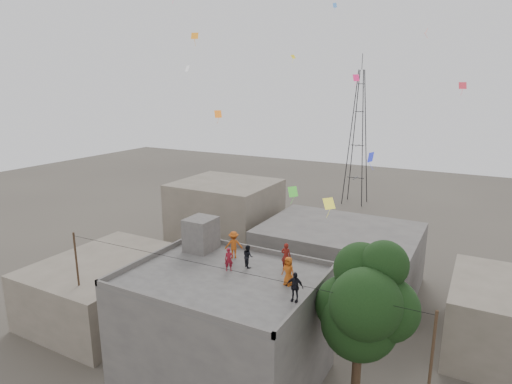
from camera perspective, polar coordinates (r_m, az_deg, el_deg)
ground at (r=26.15m, az=-4.22°, el=-23.34°), size 140.00×140.00×0.00m
main_building at (r=24.43m, az=-4.35°, el=-17.62°), size 10.00×8.00×6.10m
parapet at (r=22.92m, az=-4.50°, el=-10.78°), size 10.00×8.00×0.30m
stair_head_box at (r=26.29m, az=-7.33°, el=-5.57°), size 1.60×1.80×2.00m
neighbor_west at (r=32.73m, az=-19.10°, el=-11.89°), size 8.00×10.00×4.00m
neighbor_north at (r=35.40m, az=10.98°, el=-8.48°), size 12.00×9.00×5.00m
neighbor_northwest at (r=41.57m, az=-4.04°, el=-3.40°), size 9.00×8.00×7.00m
neighbor_east at (r=30.70m, az=31.01°, el=-14.56°), size 7.00×8.00×4.40m
tree at (r=20.85m, az=14.31°, el=-14.28°), size 4.90×4.60×9.10m
utility_line at (r=22.90m, az=-5.06°, el=-17.69°), size 20.12×0.62×7.40m
transmission_tower at (r=59.84m, az=13.43°, el=7.00°), size 2.97×2.97×20.01m
person_red_adult at (r=23.49m, az=4.02°, el=-8.54°), size 0.58×0.41×1.51m
person_orange_child at (r=21.75m, az=4.34°, el=-10.48°), size 0.82×0.64×1.48m
person_dark_child at (r=23.79m, az=-1.09°, el=-8.52°), size 0.78×0.76×1.27m
person_dark_adult at (r=20.28m, az=5.18°, el=-12.46°), size 0.86×0.40×1.43m
person_orange_adult at (r=24.95m, az=-3.00°, el=-7.03°), size 1.19×1.08×1.61m
person_red_child at (r=23.34m, az=-3.63°, el=-8.98°), size 0.56×0.52×1.28m
kites at (r=26.86m, az=5.72°, el=12.29°), size 21.17×14.60×11.49m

